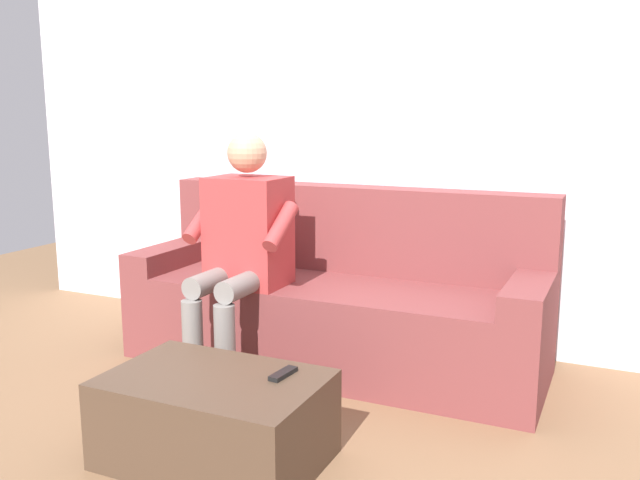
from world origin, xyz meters
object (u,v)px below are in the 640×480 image
object	(u,v)px
coffee_table	(215,419)
person_solo_seated	(243,240)
couch	(337,302)
remote_black	(283,374)

from	to	relation	value
coffee_table	person_solo_seated	size ratio (longest dim) A/B	0.67
couch	coffee_table	xyz separation A→B (m)	(0.00, 1.18, -0.16)
coffee_table	remote_black	bearing A→B (deg)	-153.57
coffee_table	person_solo_seated	xyz separation A→B (m)	(0.37, -0.83, 0.53)
couch	remote_black	world-z (taller)	couch
person_solo_seated	couch	bearing A→B (deg)	-136.63
coffee_table	remote_black	xyz separation A→B (m)	(-0.23, -0.12, 0.18)
remote_black	person_solo_seated	bearing A→B (deg)	-133.66
remote_black	coffee_table	bearing A→B (deg)	-57.36
coffee_table	person_solo_seated	bearing A→B (deg)	-66.16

